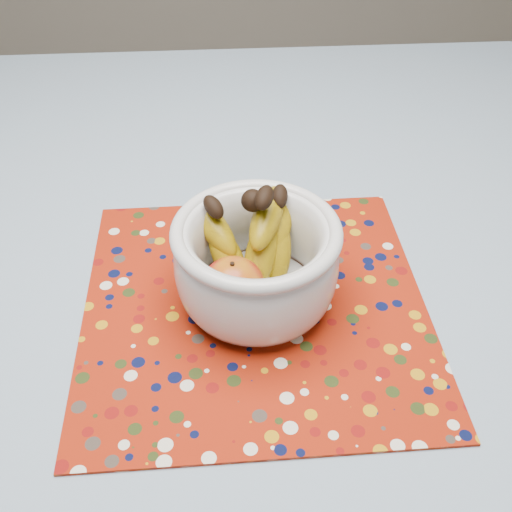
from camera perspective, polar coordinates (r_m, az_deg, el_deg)
name	(u,v)px	position (r m, az deg, el deg)	size (l,w,h in m)	color
table	(223,295)	(0.86, -3.14, -3.74)	(1.20, 1.20, 0.75)	brown
tablecloth	(221,252)	(0.80, -3.36, 0.34)	(1.32, 1.32, 0.01)	slate
placemat	(255,305)	(0.72, -0.09, -4.70)	(0.41, 0.41, 0.00)	maroon
fruit_bowl	(254,254)	(0.69, -0.21, 0.19)	(0.20, 0.20, 0.15)	silver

